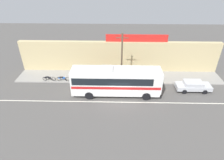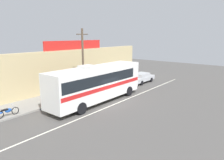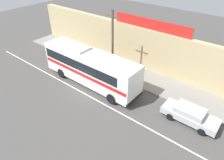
% 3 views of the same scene
% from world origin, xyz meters
% --- Properties ---
extents(ground_plane, '(70.00, 70.00, 0.00)m').
position_xyz_m(ground_plane, '(0.00, 0.00, 0.00)').
color(ground_plane, '#4F4C49').
extents(sidewalk_slab, '(30.00, 3.60, 0.14)m').
position_xyz_m(sidewalk_slab, '(0.00, 5.20, 0.07)').
color(sidewalk_slab, gray).
rests_on(sidewalk_slab, ground_plane).
extents(storefront_facade, '(30.00, 0.70, 4.80)m').
position_xyz_m(storefront_facade, '(0.00, 7.35, 2.40)').
color(storefront_facade, tan).
rests_on(storefront_facade, ground_plane).
extents(storefront_billboard, '(8.99, 0.12, 1.10)m').
position_xyz_m(storefront_billboard, '(2.50, 7.35, 5.35)').
color(storefront_billboard, red).
rests_on(storefront_billboard, storefront_facade).
extents(road_center_stripe, '(30.00, 0.14, 0.01)m').
position_xyz_m(road_center_stripe, '(0.00, -0.80, 0.00)').
color(road_center_stripe, silver).
rests_on(road_center_stripe, ground_plane).
extents(intercity_bus, '(11.11, 2.65, 3.78)m').
position_xyz_m(intercity_bus, '(-0.51, 0.96, 2.07)').
color(intercity_bus, white).
rests_on(intercity_bus, ground_plane).
extents(parked_car, '(4.54, 1.82, 1.37)m').
position_xyz_m(parked_car, '(9.79, 2.01, 0.74)').
color(parked_car, '#B7BABF').
rests_on(parked_car, ground_plane).
extents(utility_pole, '(1.60, 0.22, 7.09)m').
position_xyz_m(utility_pole, '(0.30, 3.69, 3.82)').
color(utility_pole, brown).
rests_on(utility_pole, sidewalk_slab).
extents(motorcycle_orange, '(1.84, 0.56, 0.94)m').
position_xyz_m(motorcycle_orange, '(-8.03, 3.78, 0.57)').
color(motorcycle_orange, black).
rests_on(motorcycle_orange, sidewalk_slab).
extents(pedestrian_far_right, '(0.30, 0.48, 1.58)m').
position_xyz_m(pedestrian_far_right, '(-0.72, 4.49, 1.05)').
color(pedestrian_far_right, black).
rests_on(pedestrian_far_right, sidewalk_slab).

